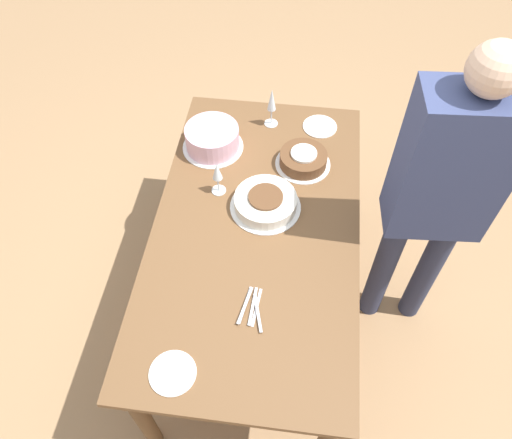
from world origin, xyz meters
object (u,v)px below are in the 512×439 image
Objects in this scene: cake_center_white at (265,202)px; wine_glass_near at (272,102)px; person_cutting at (441,189)px; cake_front_chocolate at (303,159)px; cake_back_decorated at (212,139)px; wine_glass_far at (217,173)px.

cake_center_white is 0.58m from wine_glass_near.
wine_glass_near is (0.56, 0.03, 0.11)m from cake_center_white.
cake_center_white is 0.19× the size of person_cutting.
cake_back_decorated reaches higher than cake_front_chocolate.
cake_front_chocolate is 0.16× the size of person_cutting.
cake_front_chocolate is at bearing -59.91° from wine_glass_far.
cake_back_decorated is at bearing 127.83° from wine_glass_near.
cake_center_white is at bearing 152.45° from cake_front_chocolate.
person_cutting is at bearing -128.73° from wine_glass_near.
wine_glass_far is 0.11× the size of person_cutting.
cake_front_chocolate is 1.47× the size of wine_glass_far.
wine_glass_near reaches higher than wine_glass_far.
cake_center_white is 0.33m from cake_front_chocolate.
person_cutting is (-0.33, -0.56, 0.23)m from cake_front_chocolate.
person_cutting is (-0.04, -0.71, 0.23)m from cake_center_white.
cake_back_decorated is at bearing -24.83° from person_cutting.
cake_back_decorated is 0.18× the size of person_cutting.
cake_back_decorated is at bearing 41.10° from cake_center_white.
wine_glass_near is at bearing 34.31° from cake_front_chocolate.
cake_front_chocolate is at bearing -97.63° from cake_back_decorated.
wine_glass_near is (0.27, 0.19, 0.11)m from cake_front_chocolate.
person_cutting reaches higher than cake_back_decorated.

